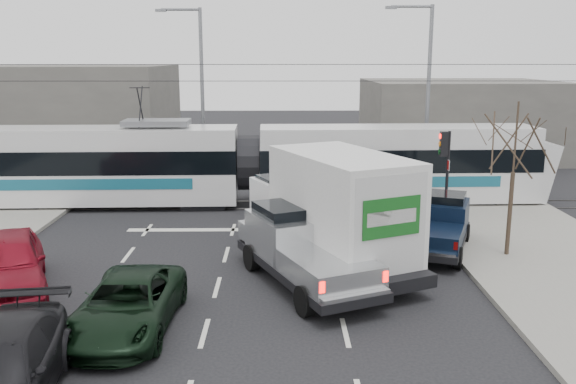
{
  "coord_description": "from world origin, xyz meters",
  "views": [
    {
      "loc": [
        0.16,
        -16.6,
        6.49
      ],
      "look_at": [
        0.4,
        4.6,
        1.8
      ],
      "focal_mm": 38.0,
      "sensor_mm": 36.0,
      "label": 1
    }
  ],
  "objects_px": {
    "bare_tree": "(515,144)",
    "street_lamp_near": "(425,86)",
    "navy_pickup": "(441,224)",
    "box_truck": "(332,211)",
    "tram": "(248,164)",
    "silver_pickup": "(300,246)",
    "green_car": "(128,305)",
    "traffic_signal": "(445,157)",
    "red_car": "(7,264)",
    "street_lamp_far": "(199,84)"
  },
  "relations": [
    {
      "from": "traffic_signal",
      "to": "box_truck",
      "type": "height_order",
      "value": "traffic_signal"
    },
    {
      "from": "tram",
      "to": "green_car",
      "type": "xyz_separation_m",
      "value": [
        -2.23,
        -12.89,
        -1.2
      ]
    },
    {
      "from": "bare_tree",
      "to": "navy_pickup",
      "type": "height_order",
      "value": "bare_tree"
    },
    {
      "from": "bare_tree",
      "to": "silver_pickup",
      "type": "relative_size",
      "value": 0.79
    },
    {
      "from": "tram",
      "to": "red_car",
      "type": "height_order",
      "value": "tram"
    },
    {
      "from": "red_car",
      "to": "box_truck",
      "type": "bearing_deg",
      "value": -10.52
    },
    {
      "from": "red_car",
      "to": "silver_pickup",
      "type": "bearing_deg",
      "value": -17.21
    },
    {
      "from": "bare_tree",
      "to": "street_lamp_far",
      "type": "distance_m",
      "value": 17.97
    },
    {
      "from": "navy_pickup",
      "to": "red_car",
      "type": "xyz_separation_m",
      "value": [
        -13.13,
        -3.69,
        -0.07
      ]
    },
    {
      "from": "traffic_signal",
      "to": "street_lamp_near",
      "type": "height_order",
      "value": "street_lamp_near"
    },
    {
      "from": "street_lamp_far",
      "to": "bare_tree",
      "type": "bearing_deg",
      "value": -48.88
    },
    {
      "from": "silver_pickup",
      "to": "bare_tree",
      "type": "bearing_deg",
      "value": -7.11
    },
    {
      "from": "silver_pickup",
      "to": "navy_pickup",
      "type": "xyz_separation_m",
      "value": [
        4.9,
        2.9,
        -0.15
      ]
    },
    {
      "from": "street_lamp_near",
      "to": "red_car",
      "type": "relative_size",
      "value": 1.79
    },
    {
      "from": "street_lamp_near",
      "to": "street_lamp_far",
      "type": "distance_m",
      "value": 11.67
    },
    {
      "from": "green_car",
      "to": "silver_pickup",
      "type": "bearing_deg",
      "value": 39.01
    },
    {
      "from": "street_lamp_near",
      "to": "red_car",
      "type": "height_order",
      "value": "street_lamp_near"
    },
    {
      "from": "box_truck",
      "to": "red_car",
      "type": "height_order",
      "value": "box_truck"
    },
    {
      "from": "traffic_signal",
      "to": "tram",
      "type": "relative_size",
      "value": 0.14
    },
    {
      "from": "silver_pickup",
      "to": "green_car",
      "type": "distance_m",
      "value": 5.37
    },
    {
      "from": "silver_pickup",
      "to": "box_truck",
      "type": "bearing_deg",
      "value": 26.17
    },
    {
      "from": "silver_pickup",
      "to": "tram",
      "type": "bearing_deg",
      "value": 78.28
    },
    {
      "from": "bare_tree",
      "to": "traffic_signal",
      "type": "bearing_deg",
      "value": 105.76
    },
    {
      "from": "green_car",
      "to": "red_car",
      "type": "relative_size",
      "value": 0.93
    },
    {
      "from": "traffic_signal",
      "to": "silver_pickup",
      "type": "xyz_separation_m",
      "value": [
        -5.77,
        -6.04,
        -1.66
      ]
    },
    {
      "from": "navy_pickup",
      "to": "box_truck",
      "type": "bearing_deg",
      "value": -135.03
    },
    {
      "from": "tram",
      "to": "street_lamp_far",
      "type": "bearing_deg",
      "value": 114.4
    },
    {
      "from": "traffic_signal",
      "to": "green_car",
      "type": "distance_m",
      "value": 13.82
    },
    {
      "from": "red_car",
      "to": "navy_pickup",
      "type": "bearing_deg",
      "value": -6.95
    },
    {
      "from": "traffic_signal",
      "to": "red_car",
      "type": "height_order",
      "value": "traffic_signal"
    },
    {
      "from": "street_lamp_far",
      "to": "navy_pickup",
      "type": "relative_size",
      "value": 1.89
    },
    {
      "from": "street_lamp_far",
      "to": "tram",
      "type": "relative_size",
      "value": 0.35
    },
    {
      "from": "bare_tree",
      "to": "green_car",
      "type": "height_order",
      "value": "bare_tree"
    },
    {
      "from": "box_truck",
      "to": "red_car",
      "type": "relative_size",
      "value": 1.56
    },
    {
      "from": "navy_pickup",
      "to": "green_car",
      "type": "height_order",
      "value": "navy_pickup"
    },
    {
      "from": "navy_pickup",
      "to": "tram",
      "type": "bearing_deg",
      "value": 157.04
    },
    {
      "from": "bare_tree",
      "to": "tram",
      "type": "bearing_deg",
      "value": 139.53
    },
    {
      "from": "green_car",
      "to": "red_car",
      "type": "height_order",
      "value": "red_car"
    },
    {
      "from": "bare_tree",
      "to": "box_truck",
      "type": "xyz_separation_m",
      "value": [
        -5.88,
        -0.84,
        -1.95
      ]
    },
    {
      "from": "navy_pickup",
      "to": "green_car",
      "type": "distance_m",
      "value": 11.04
    },
    {
      "from": "navy_pickup",
      "to": "street_lamp_far",
      "type": "bearing_deg",
      "value": 149.06
    },
    {
      "from": "street_lamp_far",
      "to": "red_car",
      "type": "height_order",
      "value": "street_lamp_far"
    },
    {
      "from": "tram",
      "to": "box_truck",
      "type": "xyz_separation_m",
      "value": [
        3.05,
        -8.46,
        -0.01
      ]
    },
    {
      "from": "tram",
      "to": "traffic_signal",
      "type": "bearing_deg",
      "value": -26.41
    },
    {
      "from": "street_lamp_far",
      "to": "green_car",
      "type": "relative_size",
      "value": 1.92
    },
    {
      "from": "street_lamp_near",
      "to": "green_car",
      "type": "distance_m",
      "value": 20.48
    },
    {
      "from": "traffic_signal",
      "to": "street_lamp_near",
      "type": "bearing_deg",
      "value": 83.59
    },
    {
      "from": "box_truck",
      "to": "green_car",
      "type": "bearing_deg",
      "value": -164.61
    },
    {
      "from": "bare_tree",
      "to": "street_lamp_near",
      "type": "height_order",
      "value": "street_lamp_near"
    },
    {
      "from": "traffic_signal",
      "to": "box_truck",
      "type": "relative_size",
      "value": 0.46
    }
  ]
}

